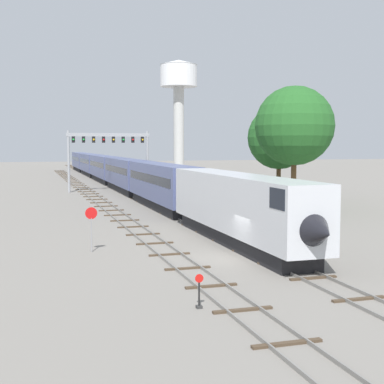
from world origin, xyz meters
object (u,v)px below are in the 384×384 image
Objects in this scene: passenger_train at (113,170)px; water_tower at (179,85)px; trackside_tree_left at (279,138)px; trackside_tree_mid at (294,126)px; switch_stand at (199,296)px; stop_sign at (91,223)px; signal_gantry at (109,147)px.

water_tower is at bearing 60.54° from passenger_train.
water_tower is at bearing 84.91° from trackside_tree_left.
water_tower reaches higher than trackside_tree_left.
trackside_tree_left is at bearing 71.80° from trackside_tree_mid.
water_tower reaches higher than trackside_tree_mid.
passenger_train is 69.90m from switch_stand.
stop_sign reaches higher than switch_stand.
passenger_train is 11.59m from signal_gantry.
trackside_tree_left reaches higher than passenger_train.
water_tower is 9.52× the size of stop_sign.
trackside_tree_mid is at bearing -96.96° from water_tower.
passenger_train is 49.04m from water_tower.
water_tower reaches higher than stop_sign.
stop_sign is at bearing -144.33° from trackside_tree_mid.
signal_gantry is 59.37m from switch_stand.
switch_stand is 0.11× the size of trackside_tree_mid.
passenger_train reaches higher than switch_stand.
switch_stand is (-4.85, -58.86, -6.06)m from signal_gantry.
stop_sign is (-10.00, -56.01, -0.74)m from passenger_train.
water_tower is 69.94m from trackside_tree_left.
water_tower is (24.55, 50.13, 14.73)m from signal_gantry.
trackside_tree_mid reaches higher than stop_sign.
water_tower is 2.13× the size of trackside_tree_mid.
stop_sign is at bearing -108.69° from water_tower.
water_tower is at bearing 83.04° from trackside_tree_mid.
trackside_tree_left reaches higher than switch_stand.
water_tower is at bearing 63.91° from signal_gantry.
trackside_tree_mid is at bearing 56.45° from switch_stand.
trackside_tree_mid reaches higher than switch_stand.
trackside_tree_left is (23.31, 40.65, 7.20)m from switch_stand.
stop_sign is 0.22× the size of trackside_tree_mid.
passenger_train is 33.49m from trackside_tree_left.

